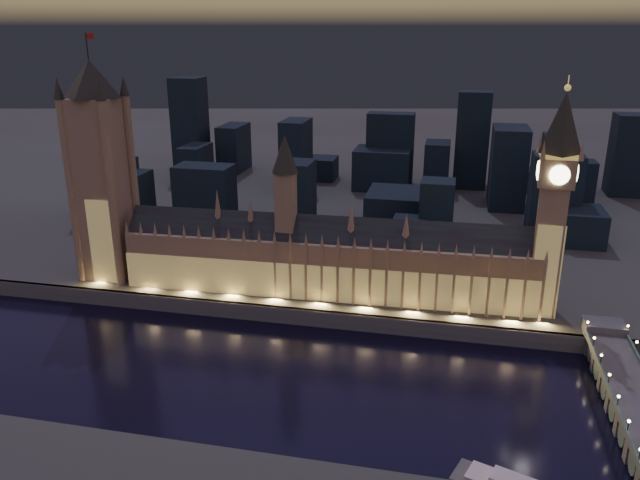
% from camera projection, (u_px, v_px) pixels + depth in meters
% --- Properties ---
extents(ground_plane, '(2000.00, 2000.00, 0.00)m').
position_uv_depth(ground_plane, '(280.00, 369.00, 256.84)').
color(ground_plane, black).
rests_on(ground_plane, ground).
extents(north_bank, '(2000.00, 960.00, 8.00)m').
position_uv_depth(north_bank, '(400.00, 142.00, 735.76)').
color(north_bank, '#3D372F').
rests_on(north_bank, ground).
extents(embankment_wall, '(2000.00, 2.50, 8.00)m').
position_uv_depth(embankment_wall, '(303.00, 317.00, 293.40)').
color(embankment_wall, '#4D5043').
rests_on(embankment_wall, ground).
extents(palace_of_westminster, '(202.00, 25.96, 78.00)m').
position_uv_depth(palace_of_westminster, '(324.00, 258.00, 304.12)').
color(palace_of_westminster, '#8C7259').
rests_on(palace_of_westminster, north_bank).
extents(victoria_tower, '(31.68, 31.68, 122.63)m').
position_uv_depth(victoria_tower, '(100.00, 162.00, 313.91)').
color(victoria_tower, '#8C7259').
rests_on(victoria_tower, north_bank).
extents(elizabeth_tower, '(18.00, 18.00, 106.65)m').
position_uv_depth(elizabeth_tower, '(555.00, 187.00, 270.17)').
color(elizabeth_tower, '#8C7259').
rests_on(elizabeth_tower, north_bank).
extents(westminster_bridge, '(16.85, 113.00, 15.90)m').
position_uv_depth(westminster_bridge, '(630.00, 400.00, 224.84)').
color(westminster_bridge, '#4D5043').
rests_on(westminster_bridge, ground).
extents(city_backdrop, '(464.50, 215.63, 83.63)m').
position_uv_depth(city_backdrop, '(408.00, 169.00, 469.02)').
color(city_backdrop, black).
rests_on(city_backdrop, north_bank).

